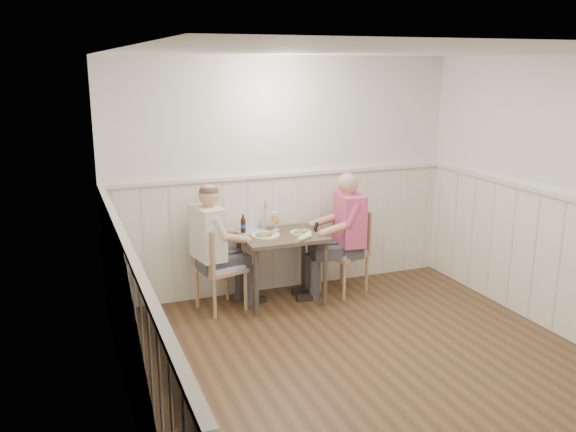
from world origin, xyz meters
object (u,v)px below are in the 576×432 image
object	(u,v)px
dining_table	(281,244)
grass_vase	(264,216)
beer_bottle	(243,225)
diner_cream	(212,257)
chair_right	(347,248)
man_in_pink	(345,243)
chair_left	(216,265)

from	to	relation	value
dining_table	grass_vase	size ratio (longest dim) A/B	2.56
dining_table	beer_bottle	distance (m)	0.46
diner_cream	beer_bottle	distance (m)	0.50
chair_right	beer_bottle	bearing A→B (deg)	171.86
beer_bottle	man_in_pink	bearing A→B (deg)	-13.18
man_in_pink	chair_right	bearing A→B (deg)	53.06
dining_table	man_in_pink	xyz separation A→B (m)	(0.74, -0.06, -0.06)
man_in_pink	dining_table	bearing A→B (deg)	175.68
man_in_pink	grass_vase	distance (m)	0.95
chair_left	beer_bottle	distance (m)	0.54
chair_left	chair_right	bearing A→B (deg)	1.08
chair_right	chair_left	bearing A→B (deg)	-178.92
dining_table	chair_right	xyz separation A→B (m)	(0.80, 0.03, -0.14)
chair_right	beer_bottle	distance (m)	1.22
diner_cream	beer_bottle	world-z (taller)	diner_cream
chair_left	diner_cream	xyz separation A→B (m)	(-0.02, 0.04, 0.08)
diner_cream	beer_bottle	xyz separation A→B (m)	(0.39, 0.16, 0.27)
dining_table	grass_vase	bearing A→B (deg)	109.72
diner_cream	grass_vase	bearing A→B (deg)	20.12
chair_right	beer_bottle	xyz separation A→B (m)	(-1.16, 0.17, 0.34)
chair_right	grass_vase	world-z (taller)	grass_vase
chair_left	grass_vase	size ratio (longest dim) A/B	2.70
man_in_pink	grass_vase	xyz separation A→B (m)	(-0.84, 0.34, 0.31)
dining_table	beer_bottle	world-z (taller)	beer_bottle
beer_bottle	grass_vase	size ratio (longest dim) A/B	0.60
beer_bottle	grass_vase	xyz separation A→B (m)	(0.26, 0.08, 0.06)
man_in_pink	grass_vase	size ratio (longest dim) A/B	4.14
dining_table	diner_cream	xyz separation A→B (m)	(-0.75, 0.04, -0.07)
grass_vase	chair_left	bearing A→B (deg)	-156.25
grass_vase	man_in_pink	bearing A→B (deg)	-21.84
chair_left	man_in_pink	xyz separation A→B (m)	(1.46, -0.06, 0.09)
chair_left	beer_bottle	size ratio (longest dim) A/B	4.47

